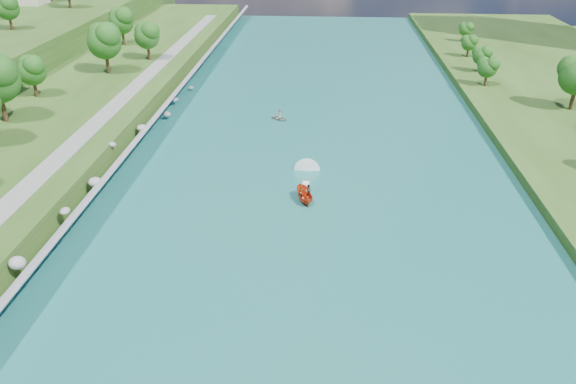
{
  "coord_description": "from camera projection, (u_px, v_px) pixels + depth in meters",
  "views": [
    {
      "loc": [
        1.63,
        -48.4,
        32.76
      ],
      "look_at": [
        -2.42,
        10.23,
        2.5
      ],
      "focal_mm": 35.0,
      "sensor_mm": 36.0,
      "label": 1
    }
  ],
  "objects": [
    {
      "name": "riverside_path",
      "position": [
        72.0,
        145.0,
        76.13
      ],
      "size": [
        3.0,
        200.0,
        0.1
      ],
      "primitive_type": "cube",
      "color": "gray",
      "rests_on": "berm_west"
    },
    {
      "name": "raft",
      "position": [
        280.0,
        118.0,
        95.03
      ],
      "size": [
        3.66,
        3.47,
        1.72
      ],
      "rotation": [
        0.0,
        0.0,
        0.94
      ],
      "color": "gray",
      "rests_on": "river_water"
    },
    {
      "name": "riprap_bank",
      "position": [
        120.0,
        161.0,
        75.73
      ],
      "size": [
        4.46,
        236.0,
        4.22
      ],
      "color": "slate",
      "rests_on": "ground"
    },
    {
      "name": "motorboat",
      "position": [
        305.0,
        190.0,
        70.2
      ],
      "size": [
        3.6,
        19.03,
        2.08
      ],
      "rotation": [
        0.0,
        0.0,
        3.43
      ],
      "color": "red",
      "rests_on": "river_water"
    },
    {
      "name": "ridge_west",
      "position": [
        3.0,
        26.0,
        145.28
      ],
      "size": [
        60.0,
        120.0,
        9.0
      ],
      "primitive_type": "cube",
      "color": "#2D5119",
      "rests_on": "ground"
    },
    {
      "name": "river_water",
      "position": [
        311.0,
        176.0,
        75.75
      ],
      "size": [
        55.0,
        240.0,
        0.1
      ],
      "primitive_type": "cube",
      "color": "#1A645F",
      "rests_on": "ground"
    },
    {
      "name": "ground",
      "position": [
        304.0,
        259.0,
        58.03
      ],
      "size": [
        260.0,
        260.0,
        0.0
      ],
      "primitive_type": "plane",
      "color": "#2D5119",
      "rests_on": "ground"
    }
  ]
}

